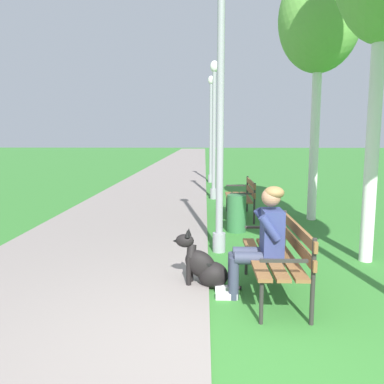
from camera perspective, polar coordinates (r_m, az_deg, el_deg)
The scene contains 11 objects.
ground_plane at distance 3.57m, azimuth 6.62°, elevation -22.10°, with size 120.00×120.00×0.00m, color #33752D.
paved_path at distance 27.18m, azimuth -1.58°, elevation 4.28°, with size 3.34×60.00×0.04m, color gray.
park_bench_near at distance 4.57m, azimuth 12.56°, elevation -8.40°, with size 0.55×1.50×0.85m.
park_bench_mid at distance 8.83m, azimuth 7.26°, elevation -0.36°, with size 0.55×1.50×0.85m.
person_seated_on_near_bench at distance 4.48m, azimuth 10.02°, elevation -6.42°, with size 0.74×0.49×1.25m.
dog_black at distance 4.78m, azimuth 1.77°, elevation -10.64°, with size 0.83×0.34×0.71m.
lamp_post_near at distance 6.04m, azimuth 4.10°, elevation 12.19°, with size 0.24×0.24×4.31m.
lamp_post_mid at distance 11.29m, azimuth 3.19°, elevation 9.05°, with size 0.24×0.24×3.85m.
lamp_post_far at distance 15.41m, azimuth 2.73°, elevation 9.16°, with size 0.24×0.24×4.05m.
birch_tree_third at distance 9.11m, azimuth 17.87°, elevation 22.36°, with size 1.65×1.68×5.22m.
litter_bin at distance 7.51m, azimuth 6.41°, elevation -3.07°, with size 0.36×0.36×0.70m, color #2D6638.
Camera 1 is at (-0.28, -3.08, 1.79)m, focal length 37.09 mm.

